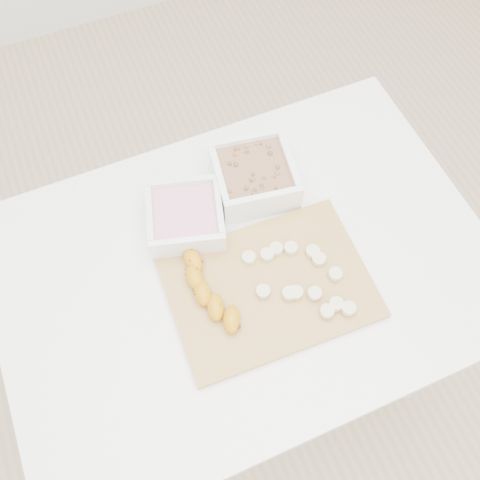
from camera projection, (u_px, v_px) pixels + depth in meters
name	position (u px, v px, depth m)	size (l,w,h in m)	color
ground	(244.00, 362.00, 1.75)	(3.50, 3.50, 0.00)	#C6AD89
table	(245.00, 284.00, 1.17)	(1.00, 0.70, 0.75)	white
bowl_yogurt	(186.00, 217.00, 1.10)	(0.19, 0.19, 0.07)	white
bowl_granola	(254.00, 176.00, 1.14)	(0.19, 0.19, 0.08)	white
cutting_board	(269.00, 287.00, 1.06)	(0.39, 0.28, 0.01)	tan
banana	(210.00, 293.00, 1.02)	(0.05, 0.19, 0.03)	#C17D0C
banana_slices	(301.00, 277.00, 1.05)	(0.17, 0.20, 0.02)	beige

